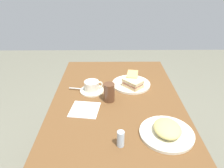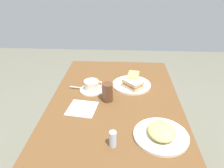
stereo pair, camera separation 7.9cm
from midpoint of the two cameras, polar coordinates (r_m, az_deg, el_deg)
The scene contains 12 objects.
dining_table at distance 1.33m, azimuth 2.50°, elevation -8.85°, with size 1.15×0.75×0.76m.
sandwich_plate at distance 1.41m, azimuth 6.81°, elevation -0.21°, with size 0.25×0.25×0.01m, color silver.
sandwich_front at distance 1.42m, azimuth 7.20°, elevation 1.56°, with size 0.13×0.09×0.06m.
sandwich_back at distance 1.35m, azimuth 7.21°, elevation 0.02°, with size 0.14×0.14×0.05m.
coffee_saucer at distance 1.35m, azimuth -3.76°, elevation -1.63°, with size 0.15×0.15×0.01m, color beige.
coffee_cup at distance 1.33m, azimuth -3.74°, elevation -0.25°, with size 0.09×0.11×0.06m.
spoon at distance 1.36m, azimuth -6.99°, elevation -0.97°, with size 0.03×0.10×0.01m.
side_plate at distance 1.04m, azimuth 15.04°, elevation -13.14°, with size 0.25×0.25×0.01m, color beige.
side_food_pile at distance 1.02m, azimuth 15.25°, elevation -11.91°, with size 0.15×0.13×0.04m, color tan.
napkin at distance 1.19m, azimuth -6.04°, elevation -6.50°, with size 0.15×0.15×0.00m, color white.
salt_shaker at distance 0.94m, azimuth 2.69°, elevation -14.44°, with size 0.03×0.03×0.08m, color silver.
drinking_glass at distance 1.22m, azimuth 0.63°, elevation -2.23°, with size 0.06×0.06×0.11m, color #563420.
Camera 2 is at (-1.06, -0.04, 1.43)m, focal length 34.44 mm.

